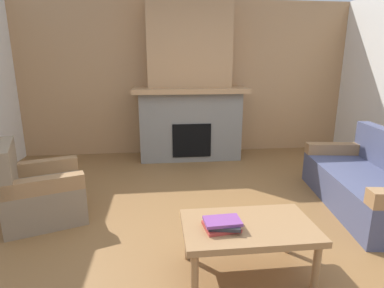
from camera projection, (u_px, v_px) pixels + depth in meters
ground at (217, 232)px, 3.02m from camera, size 9.00×9.00×0.00m
wall_back_wood_panel at (187, 79)px, 5.57m from camera, size 6.00×0.12×2.70m
fireplace at (189, 91)px, 5.25m from camera, size 1.90×0.82×2.70m
couch at (371, 184)px, 3.48m from camera, size 1.09×1.90×0.85m
armchair at (40, 192)px, 3.23m from camera, size 0.97×0.97×0.85m
coffee_table at (248, 231)px, 2.33m from camera, size 1.00×0.60×0.43m
book_stack_near_edge at (223, 224)px, 2.24m from camera, size 0.28×0.24×0.07m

